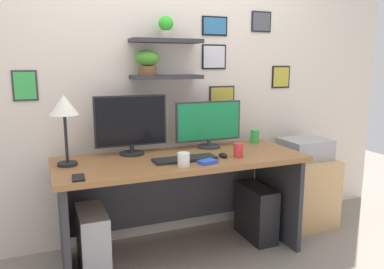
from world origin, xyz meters
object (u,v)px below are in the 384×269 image
Objects in this scene: desk at (179,182)px; computer_mouse at (223,155)px; pen_cup at (238,150)px; monitor_right at (209,124)px; coffee_mug at (184,159)px; desk_lamp at (64,110)px; printer at (305,149)px; scissors_tray at (208,162)px; cell_phone at (78,178)px; water_cup at (255,136)px; drawer_cabinet at (302,190)px; computer_tower_right at (256,212)px; computer_tower_left at (93,243)px; keyboard at (185,159)px; monitor_left at (131,124)px.

desk is 0.39m from computer_mouse.
monitor_right is at bearing 99.81° from pen_cup.
desk_lamp is at bearing 156.63° from coffee_mug.
coffee_mug reaches higher than printer.
scissors_tray is at bearing -71.11° from desk.
coffee_mug reaches higher than cell_phone.
water_cup is at bearing 35.56° from scissors_tray.
desk_lamp reaches higher than printer.
scissors_tray is (0.17, -0.00, -0.03)m from coffee_mug.
desk is 2.99× the size of drawer_cabinet.
monitor_right is 0.82m from computer_tower_right.
computer_tower_right is at bearing 2.97° from computer_tower_left.
coffee_mug is at bearing -114.22° from keyboard.
monitor_left is 1.15× the size of computer_tower_left.
drawer_cabinet is (0.89, -0.07, -0.64)m from monitor_right.
desk_lamp is 0.90m from computer_tower_left.
scissors_tray is at bearing -19.25° from desk_lamp.
water_cup is at bearing 0.61° from monitor_left.
desk is at bearing -27.40° from monitor_left.
drawer_cabinet is at bearing 15.29° from cell_phone.
computer_tower_right is at bearing 21.34° from computer_mouse.
coffee_mug is at bearing 179.44° from scissors_tray.
coffee_mug is at bearing -61.99° from monitor_left.
drawer_cabinet is at bearing 4.40° from desk.
computer_mouse is at bearing -163.96° from drawer_cabinet.
computer_tower_right is at bearing 11.10° from keyboard.
desk_lamp is 2.14m from drawer_cabinet.
pen_cup is 0.89m from printer.
coffee_mug is (-0.38, -0.45, -0.14)m from monitor_right.
drawer_cabinet is at bearing 12.15° from computer_tower_right.
coffee_mug is (-0.07, -0.29, 0.25)m from desk.
computer_tower_left is (-0.96, -0.25, -0.71)m from monitor_right.
computer_mouse is 0.64× the size of cell_phone.
monitor_left is 1.54m from printer.
computer_tower_right is at bearing -167.85° from drawer_cabinet.
desk is 17.68× the size of pen_cup.
monitor_left is at bearing 118.01° from coffee_mug.
computer_mouse is 1.02m from cell_phone.
keyboard is at bearing -12.79° from desk_lamp.
water_cup is 0.24× the size of computer_tower_left.
desk is 0.53m from monitor_right.
computer_mouse is 0.11m from pen_cup.
computer_mouse is at bearing -29.96° from monitor_left.
keyboard is at bearing -156.53° from water_cup.
scissors_tray is at bearing -160.95° from printer.
drawer_cabinet is at bearing 5.72° from computer_tower_left.
keyboard is 4.89× the size of coffee_mug.
cell_phone is at bearing -168.34° from printer.
desk is 0.82m from cell_phone.
desk is at bearing 85.02° from keyboard.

